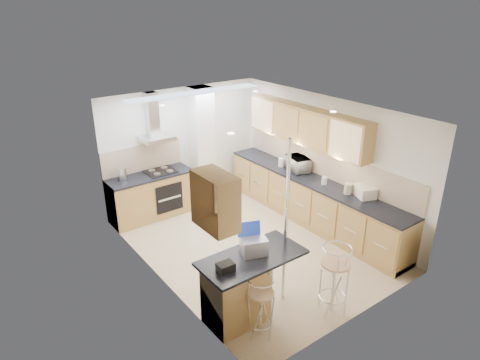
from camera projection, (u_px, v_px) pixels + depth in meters
ground at (251, 244)px, 7.83m from camera, size 4.80×4.80×0.00m
room_shell at (254, 156)px, 7.68m from camera, size 3.64×4.84×2.51m
right_counter at (311, 200)px, 8.47m from camera, size 0.63×4.40×0.92m
back_counter at (151, 195)px, 8.68m from camera, size 1.70×0.63×0.92m
peninsula at (252, 285)px, 5.96m from camera, size 1.47×0.72×0.94m
microwave at (298, 164)px, 8.66m from camera, size 0.47×0.59×0.29m
laptop at (254, 246)px, 5.80m from camera, size 0.41×0.36×0.23m
bag at (226, 267)px, 5.44m from camera, size 0.22×0.17×0.12m
bar_stool_near at (261, 307)px, 5.57m from camera, size 0.45×0.45×0.89m
bar_stool_end at (334, 280)px, 5.98m from camera, size 0.48×0.48×1.06m
jar_a at (281, 162)px, 8.89m from camera, size 0.15×0.15×0.18m
jar_b at (291, 163)px, 8.91m from camera, size 0.11×0.11×0.16m
jar_c at (348, 189)px, 7.64m from camera, size 0.16×0.16×0.19m
jar_d at (324, 181)px, 8.04m from camera, size 0.13×0.13×0.15m
bread_bin at (365, 192)px, 7.53m from camera, size 0.40×0.45×0.19m
kettle at (122, 174)px, 8.21m from camera, size 0.16×0.16×0.24m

